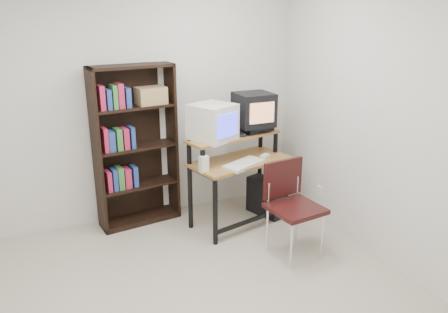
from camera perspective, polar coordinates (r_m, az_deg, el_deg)
name	(u,v)px	position (r m, az deg, el deg)	size (l,w,h in m)	color
back_wall	(122,105)	(4.77, -13.21, 6.62)	(4.00, 0.01, 2.60)	beige
right_wall	(410,129)	(3.96, 23.08, 3.27)	(0.01, 4.00, 2.60)	beige
computer_desk	(239,165)	(4.68, 1.94, -1.13)	(1.16, 0.77, 0.98)	olive
crt_monitor	(213,122)	(4.48, -1.48, 4.48)	(0.53, 0.53, 0.38)	beige
vcr	(254,128)	(4.85, 4.00, 3.71)	(0.36, 0.26, 0.08)	black
crt_tv	(254,109)	(4.75, 3.90, 6.15)	(0.38, 0.38, 0.36)	black
cd_spindle	(241,135)	(4.62, 2.19, 2.82)	(0.12, 0.12, 0.05)	#26262B
keyboard	(244,164)	(4.51, 2.61, -1.02)	(0.47, 0.21, 0.04)	beige
mousepad	(265,158)	(4.76, 5.42, -0.20)	(0.22, 0.18, 0.01)	black
mouse	(265,156)	(4.77, 5.38, 0.09)	(0.10, 0.06, 0.03)	white
desk_speaker	(204,164)	(4.31, -2.66, -1.00)	(0.08, 0.07, 0.17)	beige
pc_tower	(266,197)	(5.06, 5.52, -5.27)	(0.20, 0.45, 0.42)	black
school_chair	(291,198)	(4.18, 8.68, -5.41)	(0.51, 0.51, 0.91)	black
bookshelf	(135,144)	(4.75, -11.59, 1.56)	(0.90, 0.41, 1.73)	black
wall_outlet	(319,191)	(5.08, 12.30, -4.46)	(0.02, 0.08, 0.12)	beige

